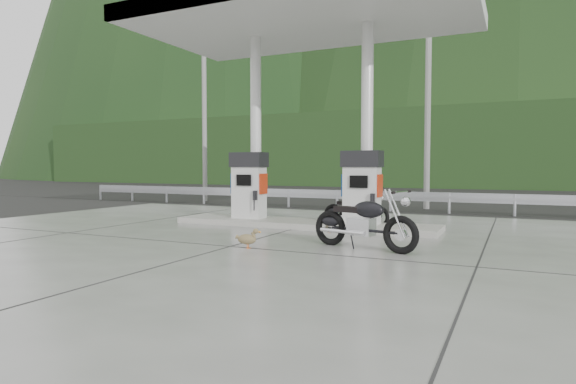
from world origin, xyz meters
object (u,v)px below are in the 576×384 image
at_px(gas_pump_left, 249,185).
at_px(gas_pump_right, 362,187).
at_px(motorcycle_right, 364,223).
at_px(motorcycle_left, 356,211).
at_px(duck, 247,239).

height_order(gas_pump_left, gas_pump_right, same).
bearing_deg(motorcycle_right, gas_pump_right, 122.38).
bearing_deg(gas_pump_left, motorcycle_right, -33.41).
distance_m(gas_pump_right, motorcycle_right, 2.85).
xyz_separation_m(motorcycle_left, motorcycle_right, (1.19, -3.29, 0.09)).
relative_size(gas_pump_right, motorcycle_right, 0.86).
xyz_separation_m(gas_pump_left, duck, (1.98, -3.51, -0.88)).
distance_m(motorcycle_left, duck, 4.23).
distance_m(gas_pump_left, gas_pump_right, 3.20).
relative_size(motorcycle_left, duck, 3.71).
relative_size(motorcycle_right, duck, 4.55).
xyz_separation_m(gas_pump_left, motorcycle_left, (2.85, 0.63, -0.65)).
bearing_deg(gas_pump_left, gas_pump_right, 0.00).
relative_size(gas_pump_left, gas_pump_right, 1.00).
bearing_deg(gas_pump_right, motorcycle_left, 119.20).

